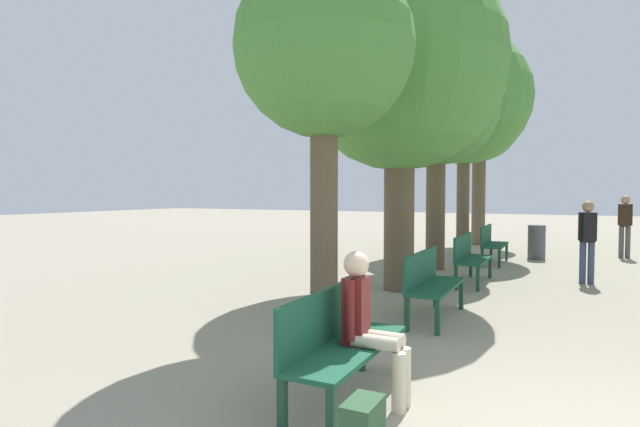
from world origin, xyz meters
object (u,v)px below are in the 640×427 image
(bench_row_3, at_px, (491,241))
(trash_bin, at_px, (537,242))
(bench_row_0, at_px, (339,337))
(tree_row_4, at_px, (480,124))
(bench_row_1, at_px, (430,280))
(tree_row_0, at_px, (324,52))
(bench_row_2, at_px, (469,255))
(tree_row_3, at_px, (464,100))
(tree_row_1, at_px, (400,68))
(tree_row_2, at_px, (436,105))
(person_seated, at_px, (369,322))
(pedestrian_near, at_px, (587,236))
(pedestrian_mid, at_px, (625,222))

(bench_row_3, relative_size, trash_bin, 1.79)
(bench_row_0, xyz_separation_m, tree_row_4, (-1.01, 13.60, 3.48))
(bench_row_0, distance_m, bench_row_3, 9.11)
(bench_row_1, height_order, tree_row_0, tree_row_0)
(bench_row_2, relative_size, tree_row_3, 0.26)
(tree_row_1, xyz_separation_m, tree_row_3, (0.00, 6.00, 0.44))
(tree_row_2, xyz_separation_m, person_seated, (1.25, -7.47, -3.04))
(tree_row_1, height_order, tree_row_2, tree_row_1)
(bench_row_1, distance_m, tree_row_3, 8.76)
(tree_row_2, xyz_separation_m, tree_row_4, (0.00, 6.04, 0.30))
(pedestrian_near, bearing_deg, bench_row_3, 133.57)
(bench_row_1, bearing_deg, trash_bin, 82.55)
(trash_bin, bearing_deg, tree_row_0, -102.89)
(bench_row_0, height_order, tree_row_1, tree_row_1)
(tree_row_4, bearing_deg, bench_row_2, -82.35)
(tree_row_1, bearing_deg, person_seated, -75.31)
(tree_row_4, bearing_deg, tree_row_2, -90.00)
(tree_row_4, bearing_deg, pedestrian_near, -65.35)
(bench_row_0, xyz_separation_m, person_seated, (0.23, 0.09, 0.13))
(trash_bin, bearing_deg, person_seated, -94.04)
(bench_row_0, height_order, tree_row_2, tree_row_2)
(bench_row_3, xyz_separation_m, trash_bin, (0.96, 1.31, -0.10))
(tree_row_2, distance_m, person_seated, 8.16)
(bench_row_2, xyz_separation_m, tree_row_2, (-1.01, 1.48, 3.18))
(tree_row_4, xyz_separation_m, pedestrian_near, (3.04, -6.62, -3.11))
(pedestrian_mid, bearing_deg, tree_row_2, -134.51)
(bench_row_0, height_order, pedestrian_mid, pedestrian_mid)
(tree_row_1, relative_size, tree_row_4, 1.08)
(tree_row_3, distance_m, tree_row_4, 2.78)
(bench_row_2, distance_m, tree_row_3, 6.21)
(tree_row_2, bearing_deg, pedestrian_mid, 45.49)
(tree_row_1, height_order, person_seated, tree_row_1)
(person_seated, relative_size, trash_bin, 1.40)
(tree_row_2, xyz_separation_m, trash_bin, (1.98, 2.86, -3.27))
(tree_row_0, relative_size, person_seated, 3.68)
(bench_row_0, height_order, trash_bin, bench_row_0)
(tree_row_3, bearing_deg, tree_row_2, -90.00)
(bench_row_1, distance_m, tree_row_0, 3.33)
(bench_row_3, distance_m, person_seated, 9.03)
(tree_row_4, xyz_separation_m, pedestrian_mid, (4.06, -1.91, -3.06))
(bench_row_2, xyz_separation_m, bench_row_3, (0.00, 3.04, 0.00))
(bench_row_0, distance_m, tree_row_2, 8.26)
(tree_row_1, distance_m, pedestrian_mid, 8.50)
(bench_row_1, distance_m, person_seated, 2.96)
(bench_row_2, bearing_deg, person_seated, -87.76)
(tree_row_0, xyz_separation_m, trash_bin, (1.98, 8.63, -3.01))
(tree_row_0, height_order, person_seated, tree_row_0)
(tree_row_2, xyz_separation_m, tree_row_3, (0.00, 3.28, 0.66))
(pedestrian_near, bearing_deg, bench_row_1, -117.19)
(bench_row_3, bearing_deg, tree_row_2, -123.09)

